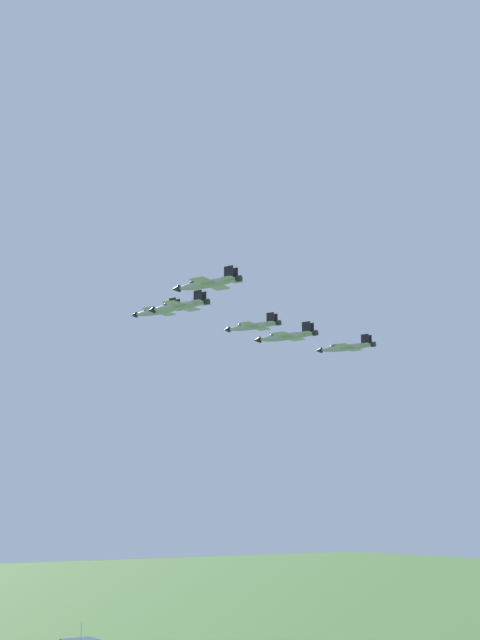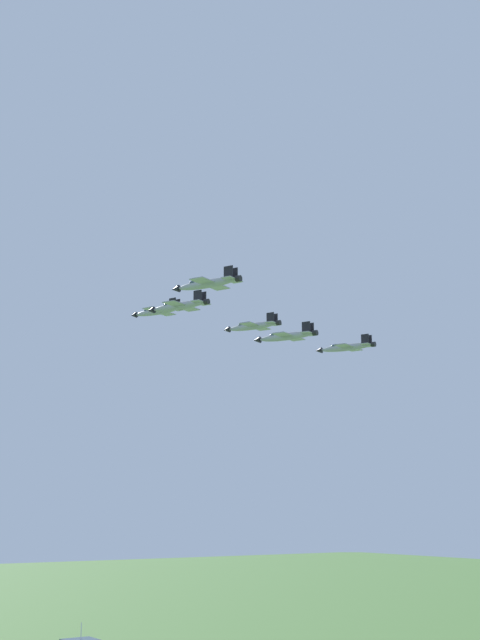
{
  "view_description": "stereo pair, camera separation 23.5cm",
  "coord_description": "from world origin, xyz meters",
  "views": [
    {
      "loc": [
        -97.33,
        -193.87,
        46.52
      ],
      "look_at": [
        5.53,
        -41.14,
        88.4
      ],
      "focal_mm": 47.48,
      "sensor_mm": 36.0,
      "label": 1
    },
    {
      "loc": [
        -97.14,
        -194.01,
        46.52
      ],
      "look_at": [
        5.53,
        -41.14,
        88.4
      ],
      "focal_mm": 47.48,
      "sensor_mm": 36.0,
      "label": 2
    }
  ],
  "objects": [
    {
      "name": "jet_lead",
      "position": [
        -3.93,
        -19.57,
        93.43
      ],
      "size": [
        9.75,
        14.75,
        3.27
      ],
      "rotation": [
        0.0,
        0.0,
        1.97
      ],
      "color": "#9EA3A8"
    },
    {
      "name": "jet_slot_rear",
      "position": [
        10.24,
        -51.89,
        83.4
      ],
      "size": [
        9.89,
        14.91,
        3.31
      ],
      "rotation": [
        0.0,
        0.0,
        1.99
      ],
      "color": "#9EA3A8"
    },
    {
      "name": "jet_right_outer",
      "position": [
        37.71,
        -39.85,
        85.91
      ],
      "size": [
        10.21,
        15.45,
        3.42
      ],
      "rotation": [
        0.0,
        0.0,
        1.97
      ],
      "color": "#9EA3A8"
    },
    {
      "name": "jet_left_outer",
      "position": [
        -17.23,
        -63.93,
        88.22
      ],
      "size": [
        9.78,
        14.73,
        3.28
      ],
      "rotation": [
        0.0,
        0.0,
        1.99
      ],
      "color": "#9EA3A8"
    },
    {
      "name": "jet_left_wingman",
      "position": [
        -10.58,
        -41.75,
        89.36
      ],
      "size": [
        10.07,
        15.17,
        3.38
      ],
      "rotation": [
        0.0,
        0.0,
        1.99
      ],
      "color": "#9EA3A8"
    },
    {
      "name": "jet_right_wingman",
      "position": [
        16.89,
        -29.71,
        90.51
      ],
      "size": [
        10.22,
        15.43,
        3.42
      ],
      "rotation": [
        0.0,
        0.0,
        1.98
      ],
      "color": "#9EA3A8"
    }
  ]
}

